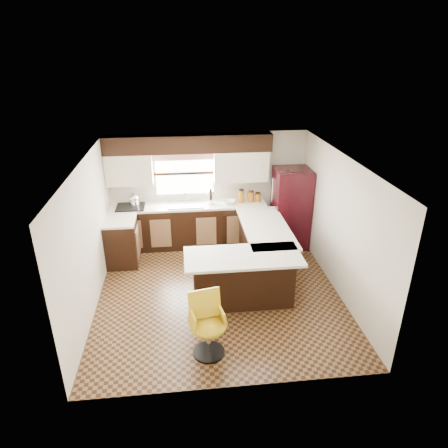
{
  "coord_description": "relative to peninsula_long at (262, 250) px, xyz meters",
  "views": [
    {
      "loc": [
        -0.58,
        -6.0,
        4.04
      ],
      "look_at": [
        0.15,
        0.45,
        1.11
      ],
      "focal_mm": 32.0,
      "sensor_mm": 36.0,
      "label": 1
    }
  ],
  "objects": [
    {
      "name": "wall_left",
      "position": [
        -3.0,
        -0.62,
        0.75
      ],
      "size": [
        0.0,
        4.4,
        4.4
      ],
      "primitive_type": "plane",
      "rotation": [
        1.57,
        0.0,
        1.57
      ],
      "color": "beige",
      "rests_on": "floor"
    },
    {
      "name": "soffit",
      "position": [
        -1.3,
        1.4,
        1.77
      ],
      "size": [
        3.4,
        0.35,
        0.36
      ],
      "primitive_type": "cube",
      "color": "black",
      "rests_on": "wall_back"
    },
    {
      "name": "ceiling",
      "position": [
        -0.9,
        -0.62,
        1.95
      ],
      "size": [
        4.4,
        4.4,
        0.0
      ],
      "primitive_type": "plane",
      "rotation": [
        3.14,
        0.0,
        0.0
      ],
      "color": "silver",
      "rests_on": "wall_back"
    },
    {
      "name": "percolator",
      "position": [
        -0.87,
        1.28,
        0.65
      ],
      "size": [
        0.13,
        0.13,
        0.3
      ],
      "primitive_type": "cylinder",
      "color": "silver",
      "rests_on": "counter_back"
    },
    {
      "name": "base_cab_left",
      "position": [
        -2.7,
        0.62,
        0.0
      ],
      "size": [
        0.6,
        0.7,
        0.9
      ],
      "primitive_type": "cube",
      "color": "black",
      "rests_on": "floor"
    },
    {
      "name": "upper_cab_right",
      "position": [
        -0.22,
        1.4,
        1.27
      ],
      "size": [
        1.14,
        0.35,
        0.64
      ],
      "primitive_type": "cube",
      "color": "beige",
      "rests_on": "wall_back"
    },
    {
      "name": "sink",
      "position": [
        -1.4,
        1.25,
        0.51
      ],
      "size": [
        0.75,
        0.45,
        0.03
      ],
      "primitive_type": "cube",
      "color": "#B2B2B7",
      "rests_on": "counter_back"
    },
    {
      "name": "mixing_bowl",
      "position": [
        -0.48,
        1.28,
        0.53
      ],
      "size": [
        0.29,
        0.29,
        0.06
      ],
      "primitive_type": "imported",
      "rotation": [
        0.0,
        0.0,
        -0.15
      ],
      "color": "white",
      "rests_on": "counter_back"
    },
    {
      "name": "refrigerator",
      "position": [
        0.81,
        1.03,
        0.41
      ],
      "size": [
        0.74,
        0.71,
        1.72
      ],
      "primitive_type": "cube",
      "color": "black",
      "rests_on": "floor"
    },
    {
      "name": "counter_pen_return",
      "position": [
        -0.55,
        -1.06,
        0.47
      ],
      "size": [
        1.89,
        0.84,
        0.04
      ],
      "primitive_type": "cube",
      "color": "silver",
      "rests_on": "peninsula_return"
    },
    {
      "name": "canister_med",
      "position": [
        -0.01,
        1.3,
        0.61
      ],
      "size": [
        0.13,
        0.13,
        0.22
      ],
      "primitive_type": "cylinder",
      "color": "#9D5C0F",
      "rests_on": "counter_back"
    },
    {
      "name": "valance",
      "position": [
        -1.4,
        1.52,
        1.49
      ],
      "size": [
        1.3,
        0.06,
        0.18
      ],
      "primitive_type": "cube",
      "color": "#D19B93",
      "rests_on": "wall_back"
    },
    {
      "name": "floor",
      "position": [
        -0.9,
        -0.62,
        -0.45
      ],
      "size": [
        4.4,
        4.4,
        0.0
      ],
      "primitive_type": "plane",
      "color": "#49301A",
      "rests_on": "ground"
    },
    {
      "name": "wall_front",
      "position": [
        -0.9,
        -2.83,
        0.75
      ],
      "size": [
        4.4,
        0.0,
        4.4
      ],
      "primitive_type": "plane",
      "rotation": [
        -1.57,
        0.0,
        0.0
      ],
      "color": "beige",
      "rests_on": "floor"
    },
    {
      "name": "counter_pen_long",
      "position": [
        0.05,
        0.0,
        0.47
      ],
      "size": [
        0.84,
        1.95,
        0.04
      ],
      "primitive_type": "cube",
      "color": "silver",
      "rests_on": "peninsula_long"
    },
    {
      "name": "peninsula_return",
      "position": [
        -0.53,
        -0.97,
        0.0
      ],
      "size": [
        1.65,
        0.6,
        0.9
      ],
      "primitive_type": "cube",
      "color": "black",
      "rests_on": "floor"
    },
    {
      "name": "base_cab_back",
      "position": [
        -1.35,
        1.28,
        0.0
      ],
      "size": [
        3.3,
        0.6,
        0.9
      ],
      "primitive_type": "cube",
      "color": "black",
      "rests_on": "floor"
    },
    {
      "name": "wall_right",
      "position": [
        1.2,
        -0.62,
        0.75
      ],
      "size": [
        0.0,
        4.4,
        4.4
      ],
      "primitive_type": "plane",
      "rotation": [
        1.57,
        0.0,
        -1.57
      ],
      "color": "beige",
      "rests_on": "floor"
    },
    {
      "name": "peninsula_long",
      "position": [
        0.0,
        0.0,
        0.0
      ],
      "size": [
        0.6,
        1.95,
        0.9
      ],
      "primitive_type": "cube",
      "color": "black",
      "rests_on": "floor"
    },
    {
      "name": "canister_large",
      "position": [
        -0.22,
        1.3,
        0.63
      ],
      "size": [
        0.13,
        0.13,
        0.26
      ],
      "primitive_type": "cylinder",
      "color": "#9D5C0F",
      "rests_on": "counter_back"
    },
    {
      "name": "cooktop",
      "position": [
        -2.55,
        1.25,
        0.51
      ],
      "size": [
        0.58,
        0.5,
        0.02
      ],
      "primitive_type": "cube",
      "color": "black",
      "rests_on": "counter_back"
    },
    {
      "name": "wall_back",
      "position": [
        -0.9,
        1.58,
        0.75
      ],
      "size": [
        4.4,
        0.0,
        4.4
      ],
      "primitive_type": "plane",
      "rotation": [
        1.57,
        0.0,
        0.0
      ],
      "color": "beige",
      "rests_on": "floor"
    },
    {
      "name": "canister_small",
      "position": [
        0.14,
        1.3,
        0.58
      ],
      "size": [
        0.12,
        0.12,
        0.18
      ],
      "primitive_type": "cylinder",
      "color": "#9D5C0F",
      "rests_on": "counter_back"
    },
    {
      "name": "counter_back",
      "position": [
        -1.35,
        1.28,
        0.47
      ],
      "size": [
        3.3,
        0.6,
        0.04
      ],
      "primitive_type": "cube",
      "color": "silver",
      "rests_on": "base_cab_back"
    },
    {
      "name": "upper_cab_left",
      "position": [
        -2.52,
        1.4,
        1.27
      ],
      "size": [
        0.94,
        0.35,
        0.64
      ],
      "primitive_type": "cube",
      "color": "beige",
      "rests_on": "wall_back"
    },
    {
      "name": "counter_left",
      "position": [
        -2.7,
        0.62,
        0.47
      ],
      "size": [
        0.6,
        0.7,
        0.04
      ],
      "primitive_type": "cube",
      "color": "silver",
      "rests_on": "base_cab_left"
    },
    {
      "name": "bar_chair",
      "position": [
        -1.19,
        -2.17,
        0.02
      ],
      "size": [
        0.59,
        0.59,
        0.94
      ],
      "primitive_type": null,
      "rotation": [
        0.0,
        0.0,
        0.2
      ],
      "color": "gold",
      "rests_on": "floor"
    },
    {
      "name": "kettle",
      "position": [
        -2.47,
        1.26,
        0.66
      ],
      "size": [
        0.2,
        0.2,
        0.27
      ],
      "primitive_type": null,
      "color": "silver",
      "rests_on": "cooktop"
    },
    {
      "name": "dishwasher",
      "position": [
        -0.35,
        0.99,
        -0.02
      ],
      "size": [
        0.58,
        0.03,
        0.78
      ],
      "primitive_type": "cube",
      "color": "black",
      "rests_on": "floor"
    },
    {
      "name": "window_pane",
      "position": [
        -1.4,
        1.56,
        1.1
      ],
      "size": [
        1.2,
        0.02,
        0.9
      ],
      "primitive_type": "cube",
      "color": "white",
      "rests_on": "wall_back"
    }
  ]
}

